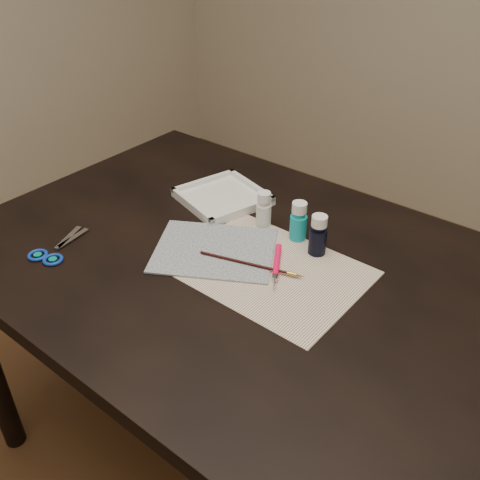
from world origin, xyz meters
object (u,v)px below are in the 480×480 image
Objects in this scene: scissors at (59,244)px; paper at (270,270)px; paint_bottle_navy at (318,235)px; paint_bottle_white at (264,209)px; canvas at (215,250)px; paint_bottle_cyan at (299,221)px; palette_tray at (223,196)px.

paper is at bearing -84.23° from scissors.
paint_bottle_navy reaches higher than paper.
canvas is at bearing -97.08° from paint_bottle_white.
canvas is 0.24m from paint_bottle_navy.
scissors is (-0.30, -0.21, 0.00)m from canvas.
canvas is at bearing -171.78° from paper.
paint_bottle_navy is 0.60m from scissors.
scissors is at bearing -138.32° from paint_bottle_cyan.
paper is at bearing -81.03° from paint_bottle_cyan.
paper is 0.19m from paint_bottle_white.
paint_bottle_cyan is 0.26m from palette_tray.
paint_bottle_navy is 0.49× the size of palette_tray.
palette_tray is at bearing 173.47° from paint_bottle_cyan.
canvas is 1.34× the size of palette_tray.
paint_bottle_white is 0.93× the size of paint_bottle_cyan.
paint_bottle_white is 0.17m from paint_bottle_navy.
paper is 0.50m from scissors.
paint_bottle_navy reaches higher than canvas.
scissors is (-0.44, -0.23, 0.00)m from paper.
paint_bottle_white is 0.93× the size of paint_bottle_navy.
paint_bottle_cyan is 0.07m from paint_bottle_navy.
palette_tray is at bearing 168.72° from paint_bottle_white.
paper is 0.14m from paint_bottle_navy.
paint_bottle_cyan is 0.49× the size of palette_tray.
paint_bottle_white reaches higher than paper.
paint_bottle_navy is (0.05, 0.12, 0.05)m from paper.
palette_tray is at bearing 125.73° from canvas.
paper is at bearing -49.08° from paint_bottle_white.
paint_bottle_navy is (0.07, -0.02, 0.00)m from paint_bottle_cyan.
paint_bottle_cyan reaches higher than canvas.
paint_bottle_cyan and paint_bottle_navy have the same top height.
paint_bottle_white reaches higher than palette_tray.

